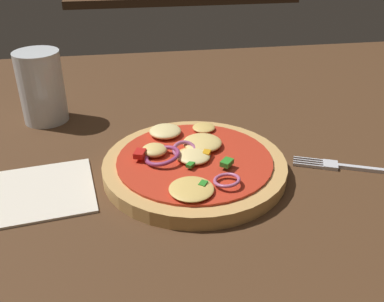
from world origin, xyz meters
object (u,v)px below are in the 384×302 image
(pizza, at_px, (194,164))
(beer_glass, at_px, (42,92))
(napkin, at_px, (31,193))
(fork, at_px, (355,168))

(pizza, height_order, beer_glass, beer_glass)
(beer_glass, bearing_deg, napkin, -88.00)
(pizza, xyz_separation_m, beer_glass, (-0.20, 0.19, 0.03))
(fork, bearing_deg, napkin, 178.72)
(fork, bearing_deg, pizza, 172.70)
(pizza, xyz_separation_m, napkin, (-0.19, -0.02, -0.01))
(beer_glass, bearing_deg, pizza, -43.13)
(napkin, bearing_deg, beer_glass, 92.00)
(pizza, bearing_deg, fork, -7.30)
(fork, relative_size, beer_glass, 1.47)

